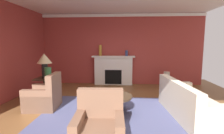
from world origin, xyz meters
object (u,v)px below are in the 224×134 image
object	(u,v)px
armchair_facing_fireplace	(99,131)
coffee_table	(112,100)
armchair_near_window	(44,97)
vase_on_side_table	(48,73)
vase_mantel_right	(127,53)
side_table	(46,87)
fireplace	(113,71)
table_lamp	(44,61)
vase_mantel_left	(100,50)
vase_tall_corner	(166,79)
sofa	(189,104)

from	to	relation	value
armchair_facing_fireplace	coffee_table	xyz separation A→B (m)	(0.11, 1.52, 0.03)
armchair_near_window	vase_on_side_table	world-z (taller)	vase_on_side_table
armchair_near_window	vase_mantel_right	distance (m)	3.76
armchair_facing_fireplace	side_table	bearing A→B (deg)	130.13
fireplace	table_lamp	size ratio (longest dim) A/B	2.40
armchair_facing_fireplace	table_lamp	distance (m)	3.25
fireplace	vase_mantel_left	xyz separation A→B (m)	(-0.55, -0.05, 0.88)
fireplace	coffee_table	xyz separation A→B (m)	(0.16, -3.06, -0.25)
armchair_near_window	vase_tall_corner	xyz separation A→B (m)	(3.86, 2.59, 0.01)
sofa	table_lamp	xyz separation A→B (m)	(-3.97, 0.95, 0.93)
coffee_table	side_table	size ratio (longest dim) A/B	1.43
armchair_facing_fireplace	vase_mantel_left	size ratio (longest dim) A/B	2.09
fireplace	armchair_near_window	size ratio (longest dim) A/B	1.89
vase_on_side_table	armchair_facing_fireplace	bearing A→B (deg)	-50.60
vase_mantel_left	vase_on_side_table	bearing A→B (deg)	-119.12
sofa	vase_mantel_left	size ratio (longest dim) A/B	4.79
armchair_near_window	coffee_table	xyz separation A→B (m)	(1.85, -0.18, 0.03)
table_lamp	vase_mantel_left	world-z (taller)	vase_mantel_left
coffee_table	vase_mantel_left	xyz separation A→B (m)	(-0.71, 3.01, 1.13)
sofa	armchair_near_window	world-z (taller)	armchair_near_window
coffee_table	side_table	xyz separation A→B (m)	(-2.12, 0.86, 0.06)
armchair_near_window	table_lamp	world-z (taller)	table_lamp
table_lamp	vase_mantel_right	distance (m)	3.31
vase_mantel_right	table_lamp	bearing A→B (deg)	-139.46
sofa	vase_mantel_left	distance (m)	4.18
coffee_table	vase_on_side_table	xyz separation A→B (m)	(-1.97, 0.74, 0.54)
vase_tall_corner	coffee_table	bearing A→B (deg)	-126.04
armchair_near_window	vase_on_side_table	bearing A→B (deg)	102.38
coffee_table	vase_tall_corner	distance (m)	3.42
table_lamp	fireplace	bearing A→B (deg)	48.23
armchair_near_window	side_table	bearing A→B (deg)	111.78
fireplace	vase_tall_corner	bearing A→B (deg)	-7.87
armchair_facing_fireplace	side_table	world-z (taller)	armchair_facing_fireplace
armchair_facing_fireplace	side_table	size ratio (longest dim) A/B	1.36
armchair_facing_fireplace	coffee_table	size ratio (longest dim) A/B	0.95
vase_mantel_right	vase_on_side_table	bearing A→B (deg)	-136.16
vase_mantel_right	vase_tall_corner	size ratio (longest dim) A/B	0.38
fireplace	vase_on_side_table	size ratio (longest dim) A/B	5.21
armchair_facing_fireplace	vase_on_side_table	bearing A→B (deg)	129.40
vase_on_side_table	vase_mantel_left	world-z (taller)	vase_mantel_left
sofa	vase_on_side_table	bearing A→B (deg)	167.77
sofa	vase_tall_corner	distance (m)	2.85
fireplace	armchair_facing_fireplace	distance (m)	4.59
fireplace	coffee_table	distance (m)	3.08
armchair_near_window	vase_tall_corner	bearing A→B (deg)	33.84
vase_mantel_left	side_table	bearing A→B (deg)	-123.34
fireplace	table_lamp	distance (m)	3.02
fireplace	coffee_table	size ratio (longest dim) A/B	1.80
vase_mantel_right	vase_mantel_left	bearing A→B (deg)	180.00
coffee_table	table_lamp	bearing A→B (deg)	157.86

